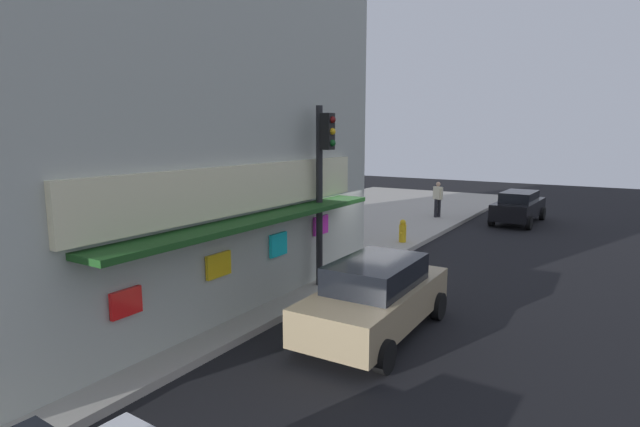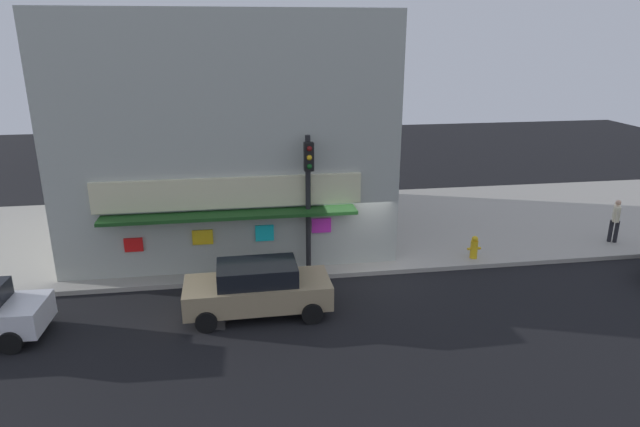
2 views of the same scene
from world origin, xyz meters
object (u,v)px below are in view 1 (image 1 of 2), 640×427
Objects in this scene: pedestrian at (438,197)px; potted_plant_by_doorway at (165,285)px; traffic_light at (323,172)px; fire_hydrant at (403,231)px; parked_car_tan at (376,297)px; trash_can at (243,287)px; parked_car_black at (519,206)px.

pedestrian is 16.20m from potted_plant_by_doorway.
traffic_light is 6.88m from fire_hydrant.
traffic_light reaches higher than parked_car_tan.
pedestrian reaches higher than fire_hydrant.
traffic_light is 3.69m from trash_can.
traffic_light is at bearing -32.96° from potted_plant_by_doorway.
traffic_light is 14.48m from parked_car_black.
traffic_light reaches higher than pedestrian.
traffic_light is 5.45× the size of trash_can.
parked_car_tan is at bearing -127.28° from traffic_light.
pedestrian is at bearing -4.54° from potted_plant_by_doorway.
parked_car_black is (16.42, -3.38, 0.19)m from trash_can.
trash_can is 0.92× the size of potted_plant_by_doorway.
pedestrian reaches higher than parked_car_tan.
potted_plant_by_doorway reaches higher than trash_can.
traffic_light is 4.02m from parked_car_tan.
potted_plant_by_doorway is (-3.52, 2.28, -2.58)m from traffic_light.
potted_plant_by_doorway is at bearing 127.31° from trash_can.
fire_hydrant is 8.21m from parked_car_black.
parked_car_tan is (1.59, -4.82, 0.12)m from potted_plant_by_doorway.
trash_can is 3.38m from parked_car_tan.
traffic_light is 2.75× the size of pedestrian.
traffic_light is 5.04× the size of potted_plant_by_doorway.
potted_plant_by_doorway is 18.21m from parked_car_black.
fire_hydrant is (6.32, 0.26, -2.71)m from traffic_light.
trash_can is 15.03m from pedestrian.
potted_plant_by_doorway is at bearing 175.46° from pedestrian.
potted_plant_by_doorway is at bearing 168.37° from fire_hydrant.
fire_hydrant is 8.73m from trash_can.
pedestrian is 14.98m from parked_car_tan.
traffic_light is at bearing -18.60° from trash_can.
fire_hydrant is 10.05m from potted_plant_by_doorway.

